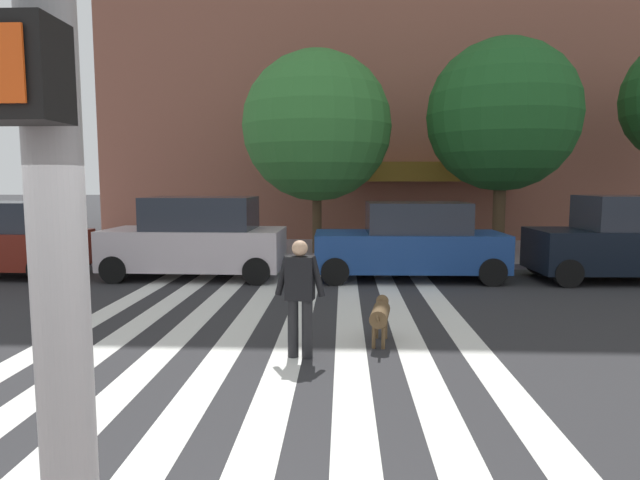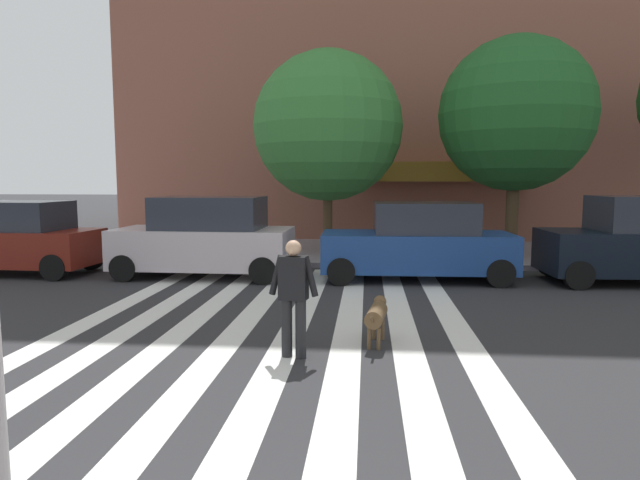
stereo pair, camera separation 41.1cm
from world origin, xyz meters
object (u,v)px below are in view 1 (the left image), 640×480
object	(u,v)px
parked_car_behind_first	(197,239)
dog_on_leash	(380,314)
parked_car_third_in_line	(411,243)
pedestrian_dog_walker	(300,292)
street_tree_nearest	(317,127)
street_tree_middle	(502,116)
parked_car_fourth_in_line	(635,240)

from	to	relation	value
parked_car_behind_first	dog_on_leash	bearing A→B (deg)	-51.48
parked_car_third_in_line	pedestrian_dog_walker	distance (m)	6.49
street_tree_nearest	street_tree_middle	xyz separation A→B (m)	(5.57, -0.32, 0.26)
parked_car_third_in_line	street_tree_middle	bearing A→B (deg)	47.16
street_tree_middle	dog_on_leash	xyz separation A→B (m)	(-4.17, -8.63, -3.91)
parked_car_fourth_in_line	street_tree_nearest	world-z (taller)	street_tree_nearest
pedestrian_dog_walker	street_tree_middle	bearing A→B (deg)	60.45
parked_car_third_in_line	dog_on_leash	xyz separation A→B (m)	(-1.10, -5.33, -0.47)
parked_car_behind_first	parked_car_fourth_in_line	distance (m)	10.75
parked_car_behind_first	pedestrian_dog_walker	size ratio (longest dim) A/B	2.70
parked_car_fourth_in_line	dog_on_leash	distance (m)	8.43
parked_car_behind_first	parked_car_fourth_in_line	xyz separation A→B (m)	(10.75, 0.00, 0.01)
parked_car_fourth_in_line	pedestrian_dog_walker	bearing A→B (deg)	-141.55
dog_on_leash	street_tree_nearest	bearing A→B (deg)	98.88
street_tree_nearest	street_tree_middle	world-z (taller)	street_tree_middle
parked_car_third_in_line	pedestrian_dog_walker	xyz separation A→B (m)	(-2.26, -6.08, 0.01)
pedestrian_dog_walker	parked_car_behind_first	bearing A→B (deg)	116.89
street_tree_middle	pedestrian_dog_walker	bearing A→B (deg)	-119.55
parked_car_behind_first	dog_on_leash	distance (m)	6.83
street_tree_nearest	dog_on_leash	xyz separation A→B (m)	(1.40, -8.95, -3.65)
parked_car_behind_first	parked_car_third_in_line	size ratio (longest dim) A/B	0.95
street_tree_nearest	parked_car_behind_first	bearing A→B (deg)	-128.05
parked_car_fourth_in_line	street_tree_middle	world-z (taller)	street_tree_middle
street_tree_middle	dog_on_leash	size ratio (longest dim) A/B	5.66
dog_on_leash	parked_car_behind_first	bearing A→B (deg)	128.52
street_tree_nearest	dog_on_leash	world-z (taller)	street_tree_nearest
parked_car_fourth_in_line	street_tree_nearest	bearing A→B (deg)	155.37
parked_car_behind_first	parked_car_third_in_line	distance (m)	5.34
street_tree_nearest	pedestrian_dog_walker	distance (m)	10.22
street_tree_nearest	pedestrian_dog_walker	world-z (taller)	street_tree_nearest
dog_on_leash	pedestrian_dog_walker	bearing A→B (deg)	-146.78
pedestrian_dog_walker	dog_on_leash	distance (m)	1.46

